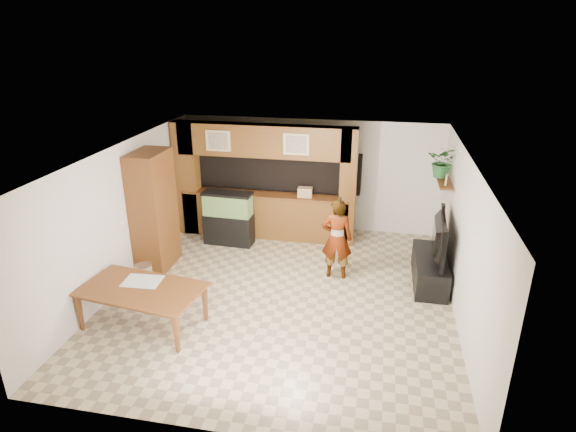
% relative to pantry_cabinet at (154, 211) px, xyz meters
% --- Properties ---
extents(floor, '(6.50, 6.50, 0.00)m').
position_rel_pantry_cabinet_xyz_m(floor, '(2.70, -0.68, -1.18)').
color(floor, tan).
rests_on(floor, ground).
extents(ceiling, '(6.50, 6.50, 0.00)m').
position_rel_pantry_cabinet_xyz_m(ceiling, '(2.70, -0.68, 1.42)').
color(ceiling, white).
rests_on(ceiling, wall_back).
extents(wall_back, '(6.00, 0.00, 6.00)m').
position_rel_pantry_cabinet_xyz_m(wall_back, '(2.70, 2.57, 0.12)').
color(wall_back, silver).
rests_on(wall_back, floor).
extents(wall_left, '(0.00, 6.50, 6.50)m').
position_rel_pantry_cabinet_xyz_m(wall_left, '(-0.30, -0.68, 0.12)').
color(wall_left, silver).
rests_on(wall_left, floor).
extents(wall_right, '(0.00, 6.50, 6.50)m').
position_rel_pantry_cabinet_xyz_m(wall_right, '(5.70, -0.68, 0.12)').
color(wall_right, silver).
rests_on(wall_right, floor).
extents(partition, '(4.20, 0.99, 2.60)m').
position_rel_pantry_cabinet_xyz_m(partition, '(1.75, 1.96, 0.13)').
color(partition, brown).
rests_on(partition, floor).
extents(wall_clock, '(0.05, 0.25, 0.25)m').
position_rel_pantry_cabinet_xyz_m(wall_clock, '(-0.27, 0.32, 0.72)').
color(wall_clock, black).
rests_on(wall_clock, wall_left).
extents(wall_shelf, '(0.25, 0.90, 0.04)m').
position_rel_pantry_cabinet_xyz_m(wall_shelf, '(5.55, 1.27, 0.52)').
color(wall_shelf, brown).
rests_on(wall_shelf, wall_right).
extents(pantry_cabinet, '(0.59, 0.97, 2.36)m').
position_rel_pantry_cabinet_xyz_m(pantry_cabinet, '(0.00, 0.00, 0.00)').
color(pantry_cabinet, brown).
rests_on(pantry_cabinet, floor).
extents(trash_can, '(0.30, 0.30, 0.55)m').
position_rel_pantry_cabinet_xyz_m(trash_can, '(0.24, -1.06, -0.90)').
color(trash_can, '#B2B2B7').
rests_on(trash_can, floor).
extents(aquarium, '(1.08, 0.41, 1.20)m').
position_rel_pantry_cabinet_xyz_m(aquarium, '(1.10, 1.27, -0.59)').
color(aquarium, black).
rests_on(aquarium, floor).
extents(tv_stand, '(0.58, 1.58, 0.53)m').
position_rel_pantry_cabinet_xyz_m(tv_stand, '(5.35, 0.31, -0.92)').
color(tv_stand, black).
rests_on(tv_stand, floor).
extents(television, '(0.28, 1.46, 0.83)m').
position_rel_pantry_cabinet_xyz_m(television, '(5.35, 0.31, -0.24)').
color(television, black).
rests_on(television, tv_stand).
extents(photo_frame, '(0.05, 0.15, 0.20)m').
position_rel_pantry_cabinet_xyz_m(photo_frame, '(5.55, 1.07, 0.64)').
color(photo_frame, '#C8B285').
rests_on(photo_frame, wall_shelf).
extents(potted_plant, '(0.73, 0.69, 0.64)m').
position_rel_pantry_cabinet_xyz_m(potted_plant, '(5.52, 1.54, 0.86)').
color(potted_plant, '#245C28').
rests_on(potted_plant, wall_shelf).
extents(person, '(0.59, 0.40, 1.60)m').
position_rel_pantry_cabinet_xyz_m(person, '(3.59, 0.20, -0.38)').
color(person, '#8D704D').
rests_on(person, floor).
extents(microphone, '(0.03, 0.09, 0.15)m').
position_rel_pantry_cabinet_xyz_m(microphone, '(3.64, 0.04, 0.46)').
color(microphone, black).
rests_on(microphone, person).
extents(dining_table, '(2.07, 1.33, 0.68)m').
position_rel_pantry_cabinet_xyz_m(dining_table, '(0.70, -2.07, -0.84)').
color(dining_table, brown).
rests_on(dining_table, floor).
extents(newspaper_a, '(0.63, 0.48, 0.01)m').
position_rel_pantry_cabinet_xyz_m(newspaper_a, '(0.63, -1.82, -0.49)').
color(newspaper_a, silver).
rests_on(newspaper_a, dining_table).
extents(counter_box, '(0.32, 0.22, 0.21)m').
position_rel_pantry_cabinet_xyz_m(counter_box, '(2.72, 1.77, -0.04)').
color(counter_box, tan).
rests_on(counter_box, partition).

